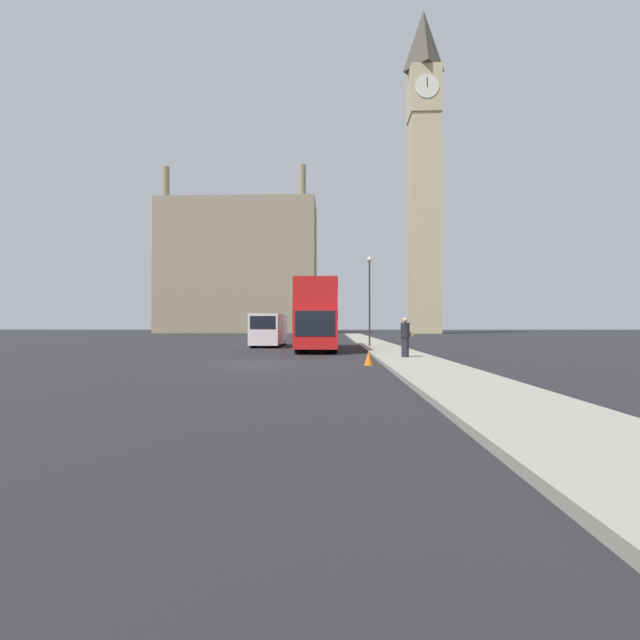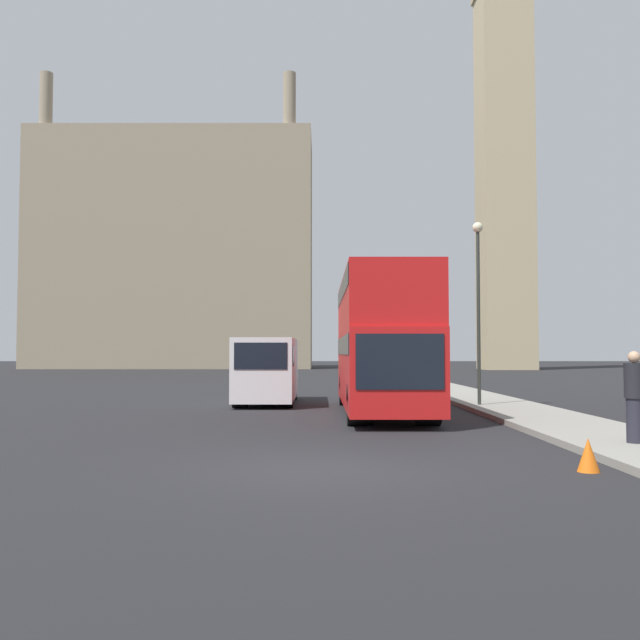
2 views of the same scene
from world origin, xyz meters
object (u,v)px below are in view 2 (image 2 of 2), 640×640
at_px(white_van, 268,369).
at_px(pedestrian, 637,397).
at_px(street_lamp, 480,286).
at_px(clock_tower, 505,77).
at_px(red_double_decker_bus, 382,338).

distance_m(white_van, pedestrian, 15.26).
height_order(white_van, street_lamp, street_lamp).
relative_size(clock_tower, pedestrian, 36.60).
relative_size(red_double_decker_bus, street_lamp, 1.68).
bearing_deg(clock_tower, pedestrian, -102.65).
height_order(red_double_decker_bus, pedestrian, red_double_decker_bus).
distance_m(pedestrian, street_lamp, 10.91).
bearing_deg(pedestrian, white_van, 122.79).
relative_size(clock_tower, red_double_decker_bus, 6.26).
distance_m(clock_tower, red_double_decker_bus, 69.90).
bearing_deg(clock_tower, red_double_decker_bus, -108.24).
bearing_deg(street_lamp, pedestrian, -85.75).
relative_size(white_van, pedestrian, 3.38).
distance_m(white_van, street_lamp, 8.40).
xyz_separation_m(red_double_decker_bus, street_lamp, (3.54, 1.91, 1.84)).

